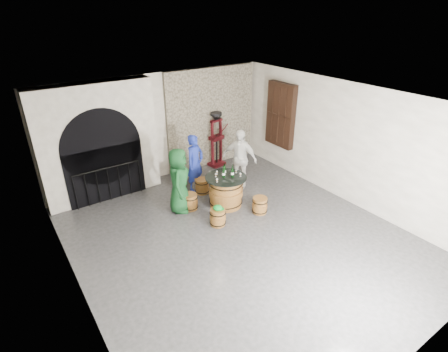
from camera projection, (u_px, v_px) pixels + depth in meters
ground at (239, 237)px, 8.22m from camera, size 8.00×8.00×0.00m
wall_back at (160, 127)px, 10.45m from camera, size 8.00×0.00×8.00m
wall_front at (425, 289)px, 4.56m from camera, size 8.00×0.00×8.00m
wall_left at (70, 231)px, 5.72m from camera, size 0.00×8.00×8.00m
wall_right at (345, 143)px, 9.29m from camera, size 0.00×8.00×8.00m
ceiling at (242, 103)px, 6.79m from camera, size 8.00×8.00×0.00m
stone_facing_panel at (211, 118)px, 11.32m from camera, size 3.20×0.12×3.18m
arched_opening at (99, 144)px, 9.30m from camera, size 3.10×0.60×3.19m
shuttered_window at (280, 115)px, 10.90m from camera, size 0.23×1.10×2.00m
barrel_table at (226, 191)px, 9.35m from camera, size 1.11×1.11×0.85m
barrel_stool_left at (190, 202)px, 9.27m from camera, size 0.41×0.41×0.44m
barrel_stool_far at (202, 186)px, 10.05m from camera, size 0.41×0.41×0.44m
barrel_stool_right at (237, 182)px, 10.25m from camera, size 0.41×0.41×0.44m
barrel_stool_near_right at (260, 205)px, 9.10m from camera, size 0.41×0.41×0.44m
barrel_stool_near_left at (218, 217)px, 8.60m from camera, size 0.41×0.41×0.44m
green_cap at (218, 208)px, 8.48m from camera, size 0.26×0.22×0.12m
person_green at (179, 181)px, 8.93m from camera, size 0.95×1.01×1.74m
person_blue at (195, 163)px, 9.94m from camera, size 0.72×0.59×1.69m
person_white at (240, 159)px, 10.14m from camera, size 0.91×1.12×1.78m
wine_bottle_left at (224, 173)px, 9.08m from camera, size 0.08×0.08×0.32m
wine_bottle_center at (232, 172)px, 9.11m from camera, size 0.08×0.08×0.32m
wine_bottle_right at (225, 170)px, 9.22m from camera, size 0.08×0.08×0.32m
tasting_glass_a at (217, 180)px, 8.88m from camera, size 0.05×0.05×0.10m
tasting_glass_b at (236, 171)px, 9.36m from camera, size 0.05×0.05×0.10m
tasting_glass_c at (217, 173)px, 9.29m from camera, size 0.05×0.05×0.10m
tasting_glass_d at (225, 170)px, 9.43m from camera, size 0.05×0.05×0.10m
tasting_glass_e at (240, 175)px, 9.17m from camera, size 0.05×0.05×0.10m
tasting_glass_f at (216, 175)px, 9.16m from camera, size 0.05×0.05×0.10m
side_barrel at (179, 177)px, 10.41m from camera, size 0.45×0.45×0.60m
corking_press at (217, 135)px, 11.40m from camera, size 0.78×0.49×1.83m
control_box at (219, 124)px, 11.50m from camera, size 0.18×0.10×0.22m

